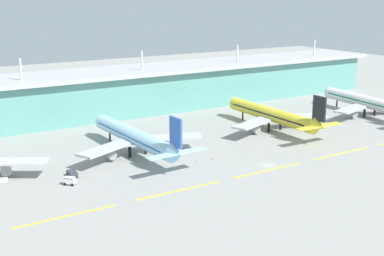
{
  "coord_description": "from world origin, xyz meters",
  "views": [
    {
      "loc": [
        -109.03,
        -126.07,
        55.63
      ],
      "look_at": [
        -9.41,
        32.52,
        7.0
      ],
      "focal_mm": 48.29,
      "sensor_mm": 36.0,
      "label": 1
    }
  ],
  "objects_px": {
    "baggage_cart": "(70,181)",
    "safety_cone_nose_front": "(212,159)",
    "safety_cone_left_wingtip": "(195,160)",
    "airliner_near_middle": "(135,137)",
    "pushback_tug": "(72,174)",
    "airliner_far_middle": "(273,115)",
    "airliner_farthest": "(368,102)"
  },
  "relations": [
    {
      "from": "baggage_cart",
      "to": "airliner_near_middle",
      "type": "bearing_deg",
      "value": 29.19
    },
    {
      "from": "airliner_far_middle",
      "to": "airliner_near_middle",
      "type": "bearing_deg",
      "value": -179.54
    },
    {
      "from": "airliner_near_middle",
      "to": "safety_cone_left_wingtip",
      "type": "height_order",
      "value": "airliner_near_middle"
    },
    {
      "from": "baggage_cart",
      "to": "pushback_tug",
      "type": "xyz_separation_m",
      "value": [
        3.01,
        6.44,
        -0.16
      ]
    },
    {
      "from": "airliner_far_middle",
      "to": "safety_cone_nose_front",
      "type": "bearing_deg",
      "value": -155.78
    },
    {
      "from": "airliner_near_middle",
      "to": "airliner_far_middle",
      "type": "relative_size",
      "value": 1.01
    },
    {
      "from": "baggage_cart",
      "to": "safety_cone_nose_front",
      "type": "relative_size",
      "value": 5.52
    },
    {
      "from": "airliner_near_middle",
      "to": "pushback_tug",
      "type": "height_order",
      "value": "airliner_near_middle"
    },
    {
      "from": "airliner_farthest",
      "to": "pushback_tug",
      "type": "xyz_separation_m",
      "value": [
        -146.85,
        -7.29,
        -5.35
      ]
    },
    {
      "from": "airliner_farthest",
      "to": "safety_cone_nose_front",
      "type": "relative_size",
      "value": 89.95
    },
    {
      "from": "airliner_near_middle",
      "to": "pushback_tug",
      "type": "xyz_separation_m",
      "value": [
        -27.35,
        -10.53,
        -5.35
      ]
    },
    {
      "from": "pushback_tug",
      "to": "safety_cone_nose_front",
      "type": "xyz_separation_m",
      "value": [
        47.06,
        -9.01,
        -0.75
      ]
    },
    {
      "from": "airliner_far_middle",
      "to": "safety_cone_left_wingtip",
      "type": "relative_size",
      "value": 89.23
    },
    {
      "from": "airliner_far_middle",
      "to": "airliner_farthest",
      "type": "height_order",
      "value": "same"
    },
    {
      "from": "airliner_near_middle",
      "to": "baggage_cart",
      "type": "height_order",
      "value": "airliner_near_middle"
    },
    {
      "from": "airliner_near_middle",
      "to": "airliner_farthest",
      "type": "relative_size",
      "value": 1.0
    },
    {
      "from": "airliner_farthest",
      "to": "airliner_far_middle",
      "type": "bearing_deg",
      "value": 176.11
    },
    {
      "from": "airliner_far_middle",
      "to": "safety_cone_left_wingtip",
      "type": "xyz_separation_m",
      "value": [
        -50.33,
        -18.28,
        -6.1
      ]
    },
    {
      "from": "airliner_near_middle",
      "to": "safety_cone_left_wingtip",
      "type": "distance_m",
      "value": 23.4
    },
    {
      "from": "baggage_cart",
      "to": "airliner_far_middle",
      "type": "bearing_deg",
      "value": 10.47
    },
    {
      "from": "safety_cone_left_wingtip",
      "to": "safety_cone_nose_front",
      "type": "relative_size",
      "value": 1.0
    },
    {
      "from": "airliner_farthest",
      "to": "safety_cone_left_wingtip",
      "type": "xyz_separation_m",
      "value": [
        -105.54,
        -14.53,
        -6.1
      ]
    },
    {
      "from": "airliner_far_middle",
      "to": "baggage_cart",
      "type": "height_order",
      "value": "airliner_far_middle"
    },
    {
      "from": "baggage_cart",
      "to": "pushback_tug",
      "type": "distance_m",
      "value": 7.11
    },
    {
      "from": "pushback_tug",
      "to": "airliner_far_middle",
      "type": "bearing_deg",
      "value": 6.87
    },
    {
      "from": "airliner_farthest",
      "to": "safety_cone_left_wingtip",
      "type": "relative_size",
      "value": 89.95
    },
    {
      "from": "airliner_far_middle",
      "to": "safety_cone_left_wingtip",
      "type": "height_order",
      "value": "airliner_far_middle"
    },
    {
      "from": "airliner_farthest",
      "to": "safety_cone_left_wingtip",
      "type": "distance_m",
      "value": 106.71
    },
    {
      "from": "baggage_cart",
      "to": "safety_cone_nose_front",
      "type": "height_order",
      "value": "baggage_cart"
    },
    {
      "from": "airliner_farthest",
      "to": "baggage_cart",
      "type": "bearing_deg",
      "value": -174.76
    },
    {
      "from": "airliner_near_middle",
      "to": "safety_cone_left_wingtip",
      "type": "relative_size",
      "value": 90.28
    },
    {
      "from": "safety_cone_left_wingtip",
      "to": "safety_cone_nose_front",
      "type": "xyz_separation_m",
      "value": [
        5.75,
        -1.77,
        0.0
      ]
    }
  ]
}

